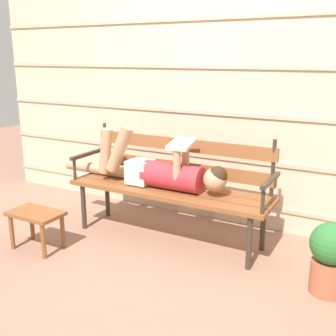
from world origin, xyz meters
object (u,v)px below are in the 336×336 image
at_px(park_bench, 172,181).
at_px(reclining_person, 158,170).
at_px(potted_plant, 330,256).
at_px(footstool, 36,219).

xyz_separation_m(park_bench, reclining_person, (-0.10, -0.07, 0.10)).
bearing_deg(reclining_person, park_bench, 35.56).
distance_m(park_bench, reclining_person, 0.16).
bearing_deg(potted_plant, park_bench, 167.56).
xyz_separation_m(reclining_person, footstool, (-0.76, -0.68, -0.35)).
bearing_deg(potted_plant, footstool, -168.32).
xyz_separation_m(reclining_person, potted_plant, (1.45, -0.23, -0.34)).
relative_size(park_bench, potted_plant, 3.56).
distance_m(park_bench, footstool, 1.17).
height_order(reclining_person, potted_plant, reclining_person).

